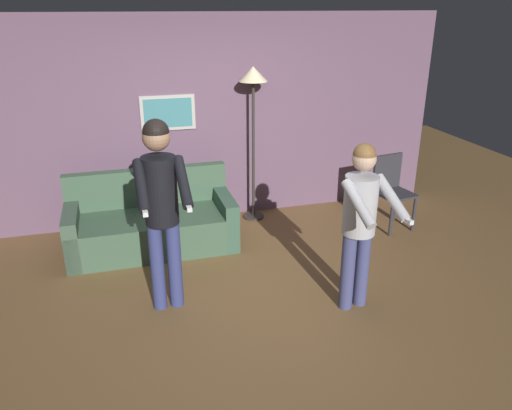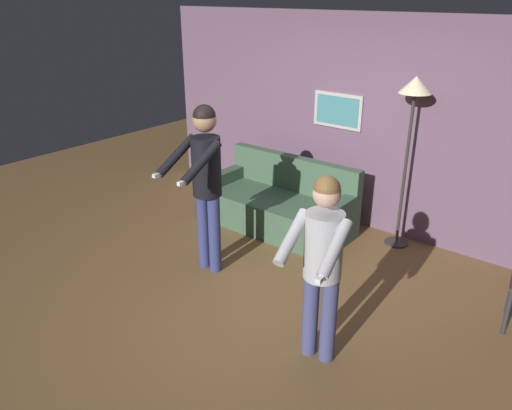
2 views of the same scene
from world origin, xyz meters
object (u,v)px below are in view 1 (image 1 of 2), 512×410
object	(u,v)px
couch	(152,225)
person_standing_right	(361,215)
person_standing_left	(161,198)
dining_chair_distant	(391,187)
torchiere_lamp	(253,92)

from	to	relation	value
couch	person_standing_right	bearing A→B (deg)	-46.25
person_standing_left	dining_chair_distant	world-z (taller)	person_standing_left
person_standing_left	person_standing_right	world-z (taller)	person_standing_left
torchiere_lamp	person_standing_left	world-z (taller)	torchiere_lamp
torchiere_lamp	person_standing_right	bearing A→B (deg)	-81.58
torchiere_lamp	person_standing_left	xyz separation A→B (m)	(-1.35, -1.84, -0.57)
couch	person_standing_right	world-z (taller)	person_standing_right
dining_chair_distant	torchiere_lamp	bearing A→B (deg)	155.60
torchiere_lamp	person_standing_left	size ratio (longest dim) A/B	1.10
person_standing_left	dining_chair_distant	xyz separation A→B (m)	(2.96, 1.11, -0.58)
person_standing_right	dining_chair_distant	distance (m)	2.07
couch	dining_chair_distant	distance (m)	3.01
couch	dining_chair_distant	bearing A→B (deg)	-4.13
couch	dining_chair_distant	world-z (taller)	dining_chair_distant
torchiere_lamp	dining_chair_distant	xyz separation A→B (m)	(1.61, -0.73, -1.15)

